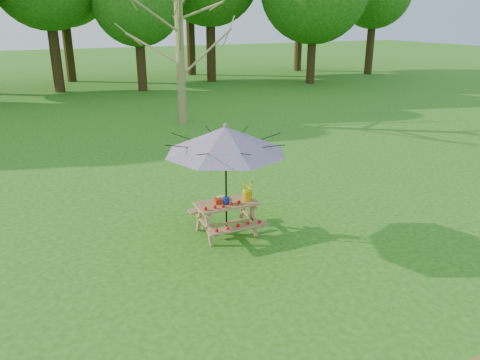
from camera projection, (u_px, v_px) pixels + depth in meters
name	position (u px, v px, depth m)	size (l,w,h in m)	color
picnic_table	(226.00, 219.00, 9.35)	(1.20, 1.32, 0.67)	#A5734A
patio_umbrella	(226.00, 140.00, 8.81)	(2.44, 2.44, 2.27)	black
produce_bins	(222.00, 200.00, 9.23)	(0.28, 0.37, 0.13)	#B62B0E
tomatoes_row	(223.00, 205.00, 9.01)	(0.77, 0.13, 0.07)	red
flower_bucket	(247.00, 189.00, 9.30)	(0.32, 0.30, 0.42)	orange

